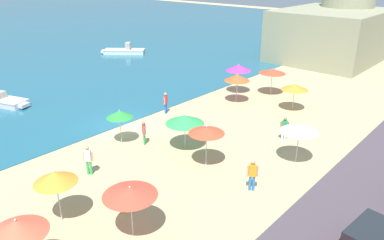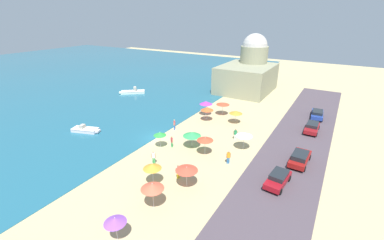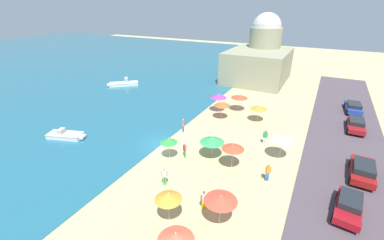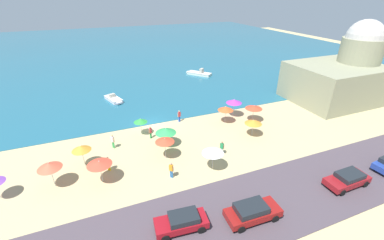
{
  "view_description": "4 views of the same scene",
  "coord_description": "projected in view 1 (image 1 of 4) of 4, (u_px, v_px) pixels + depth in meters",
  "views": [
    {
      "loc": [
        -15.39,
        -20.4,
        10.8
      ],
      "look_at": [
        2.04,
        -4.95,
        1.16
      ],
      "focal_mm": 35.0,
      "sensor_mm": 36.0,
      "label": 1
    },
    {
      "loc": [
        -25.99,
        -21.64,
        16.73
      ],
      "look_at": [
        5.33,
        -2.9,
        1.59
      ],
      "focal_mm": 24.0,
      "sensor_mm": 36.0,
      "label": 2
    },
    {
      "loc": [
        -20.2,
        -14.38,
        14.25
      ],
      "look_at": [
        4.07,
        -1.69,
        1.71
      ],
      "focal_mm": 24.0,
      "sensor_mm": 36.0,
      "label": 3
    },
    {
      "loc": [
        -6.64,
        -31.06,
        16.52
      ],
      "look_at": [
        4.6,
        -3.43,
        1.42
      ],
      "focal_mm": 24.0,
      "sensor_mm": 36.0,
      "label": 4
    }
  ],
  "objects": [
    {
      "name": "beach_umbrella_1",
      "position": [
        237.0,
        78.0,
        31.08
      ],
      "size": [
        2.11,
        2.11,
        2.49
      ],
      "color": "#B2B2B7",
      "rests_on": "ground_plane"
    },
    {
      "name": "bather_2",
      "position": [
        284.0,
        127.0,
        24.61
      ],
      "size": [
        0.36,
        0.52,
        1.66
      ],
      "color": "silver",
      "rests_on": "ground_plane"
    },
    {
      "name": "harbor_fortress",
      "position": [
        338.0,
        22.0,
        46.1
      ],
      "size": [
        14.22,
        11.02,
        12.64
      ],
      "color": "gray",
      "rests_on": "ground_plane"
    },
    {
      "name": "ground_plane",
      "position": [
        123.0,
        125.0,
        27.27
      ],
      "size": [
        160.0,
        160.0,
        0.0
      ],
      "primitive_type": "plane",
      "color": "tan"
    },
    {
      "name": "skiff_nearshore",
      "position": [
        5.0,
        101.0,
        31.02
      ],
      "size": [
        2.78,
        4.51,
        1.07
      ],
      "color": "silver",
      "rests_on": "sea"
    },
    {
      "name": "beach_umbrella_10",
      "position": [
        130.0,
        192.0,
        15.35
      ],
      "size": [
        2.31,
        2.31,
        2.46
      ],
      "color": "#B2B2B7",
      "rests_on": "ground_plane"
    },
    {
      "name": "beach_umbrella_6",
      "position": [
        119.0,
        114.0,
        23.83
      ],
      "size": [
        1.7,
        1.7,
        2.33
      ],
      "color": "#B2B2B7",
      "rests_on": "ground_plane"
    },
    {
      "name": "bather_4",
      "position": [
        144.0,
        132.0,
        24.1
      ],
      "size": [
        0.4,
        0.47,
        1.6
      ],
      "color": "green",
      "rests_on": "ground_plane"
    },
    {
      "name": "bather_0",
      "position": [
        123.0,
        195.0,
        17.36
      ],
      "size": [
        0.47,
        0.39,
        1.64
      ],
      "color": "yellow",
      "rests_on": "ground_plane"
    },
    {
      "name": "beach_umbrella_8",
      "position": [
        238.0,
        68.0,
        33.27
      ],
      "size": [
        2.25,
        2.25,
        2.72
      ],
      "color": "#B2B2B7",
      "rests_on": "ground_plane"
    },
    {
      "name": "beach_umbrella_9",
      "position": [
        17.0,
        227.0,
        12.98
      ],
      "size": [
        2.14,
        2.14,
        2.74
      ],
      "color": "#B2B2B7",
      "rests_on": "ground_plane"
    },
    {
      "name": "skiff_offshore",
      "position": [
        124.0,
        51.0,
        49.18
      ],
      "size": [
        4.79,
        5.23,
        1.45
      ],
      "color": "silver",
      "rests_on": "sea"
    },
    {
      "name": "beach_umbrella_11",
      "position": [
        295.0,
        87.0,
        29.4
      ],
      "size": [
        2.13,
        2.13,
        2.27
      ],
      "color": "#B2B2B7",
      "rests_on": "ground_plane"
    },
    {
      "name": "beach_umbrella_2",
      "position": [
        272.0,
        71.0,
        33.02
      ],
      "size": [
        2.35,
        2.35,
        2.43
      ],
      "color": "#B2B2B7",
      "rests_on": "ground_plane"
    },
    {
      "name": "beach_umbrella_7",
      "position": [
        55.0,
        177.0,
        16.26
      ],
      "size": [
        1.92,
        1.92,
        2.62
      ],
      "color": "#B2B2B7",
      "rests_on": "ground_plane"
    },
    {
      "name": "beach_umbrella_4",
      "position": [
        206.0,
        130.0,
        20.95
      ],
      "size": [
        2.07,
        2.07,
        2.52
      ],
      "color": "#B2B2B7",
      "rests_on": "ground_plane"
    },
    {
      "name": "beach_umbrella_0",
      "position": [
        185.0,
        119.0,
        23.1
      ],
      "size": [
        2.42,
        2.42,
        2.34
      ],
      "color": "#B2B2B7",
      "rests_on": "ground_plane"
    },
    {
      "name": "bather_3",
      "position": [
        252.0,
        173.0,
        19.05
      ],
      "size": [
        0.39,
        0.47,
        1.76
      ],
      "color": "#2B6FBA",
      "rests_on": "ground_plane"
    },
    {
      "name": "beach_umbrella_5",
      "position": [
        300.0,
        129.0,
        21.4
      ],
      "size": [
        2.22,
        2.22,
        2.42
      ],
      "color": "#B2B2B7",
      "rests_on": "ground_plane"
    },
    {
      "name": "bather_5",
      "position": [
        166.0,
        102.0,
        29.15
      ],
      "size": [
        0.53,
        0.35,
        1.71
      ],
      "color": "blue",
      "rests_on": "ground_plane"
    },
    {
      "name": "bather_1",
      "position": [
        88.0,
        159.0,
        20.52
      ],
      "size": [
        0.39,
        0.48,
        1.76
      ],
      "color": "green",
      "rests_on": "ground_plane"
    }
  ]
}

